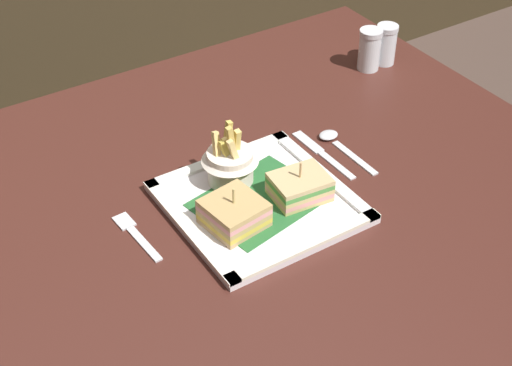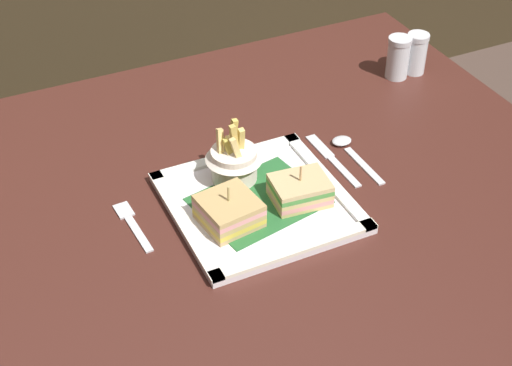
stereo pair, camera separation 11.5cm
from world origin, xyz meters
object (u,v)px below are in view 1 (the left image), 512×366
Objects in this scene: sandwich_half_right at (300,187)px; knife at (321,152)px; sandwich_half_left at (234,213)px; dining_table at (254,259)px; fries_cup at (230,160)px; square_plate at (259,203)px; pepper_shaker at (386,47)px; salt_shaker at (369,52)px; fork at (135,234)px; spoon at (336,141)px.

sandwich_half_right is 0.58× the size of knife.
sandwich_half_left is 0.58× the size of knife.
dining_table is 12.05× the size of sandwich_half_left.
square_plate is at bearing -81.86° from fries_cup.
salt_shaker is at bearing 180.00° from pepper_shaker.
knife is 1.88× the size of salt_shaker.
sandwich_half_right is 0.12m from fries_cup.
fries_cup is at bearing 7.37° from fork.
pepper_shaker reaches higher than spoon.
square_plate is at bearing -159.86° from knife.
pepper_shaker is at bearing 27.80° from square_plate.
fork is at bearing 166.81° from square_plate.
fries_cup reaches higher than knife.
square_plate is 1.68× the size of knife.
fries_cup is 0.19m from fork.
salt_shaker is at bearing 17.99° from fork.
spoon is at bearing 3.54° from fork.
fries_cup is at bearing -179.74° from spoon.
knife is at bearing -167.52° from spoon.
fries_cup reaches higher than sandwich_half_right.
dining_table is 0.21m from knife.
sandwich_half_right is 0.14m from knife.
knife is 0.35m from pepper_shaker.
pepper_shaker is (0.04, 0.00, -0.00)m from salt_shaker.
knife is at bearing -144.19° from salt_shaker.
fork is at bearing -162.01° from salt_shaker.
knife is at bearing 39.11° from sandwich_half_right.
salt_shaker is (0.21, 0.17, 0.03)m from spoon.
knife is 0.04m from spoon.
spoon reaches higher than knife.
fork is at bearing 171.74° from dining_table.
pepper_shaker is at bearing 27.26° from sandwich_half_left.
fries_cup is (-0.07, 0.09, 0.02)m from sandwich_half_right.
fork is 1.49× the size of pepper_shaker.
sandwich_half_left is at bearing -159.10° from knife.
salt_shaker is at bearing 30.15° from square_plate.
knife is at bearing 2.55° from fork.
sandwich_half_left is at bearing -150.70° from salt_shaker.
dining_table is at bearing 85.49° from square_plate.
dining_table is 0.50m from salt_shaker.
pepper_shaker is (0.46, 0.22, 0.17)m from dining_table.
salt_shaker reaches higher than square_plate.
knife is (0.16, 0.06, -0.00)m from square_plate.
sandwich_half_left reaches higher than spoon.
dining_table is 0.19m from fries_cup.
square_plate is 3.16× the size of salt_shaker.
knife is at bearing 20.90° from sandwich_half_left.
fries_cup is 0.22m from spoon.
sandwich_half_right is (0.12, 0.00, -0.00)m from sandwich_half_left.
sandwich_half_left reaches higher than knife.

